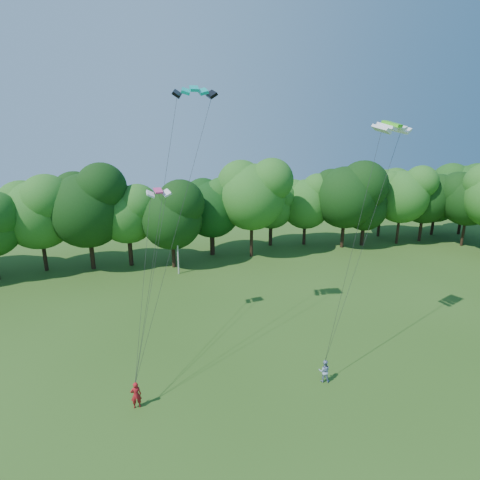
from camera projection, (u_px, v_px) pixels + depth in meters
name	position (u px, v px, depth m)	size (l,w,h in m)	color
utility_pole	(177.00, 244.00, 44.33)	(1.43, 0.18, 7.17)	#ADAEA5
kite_flyer_left	(136.00, 395.00, 22.95)	(0.65, 0.43, 1.78)	#A6151A
kite_flyer_right	(324.00, 371.00, 25.41)	(0.78, 0.61, 1.61)	#889BBD
kite_teal	(194.00, 89.00, 25.94)	(3.12, 1.67, 0.57)	#05AA9D
kite_green	(392.00, 124.00, 25.62)	(3.24, 2.26, 0.52)	#4AD01F
kite_pink	(158.00, 191.00, 29.30)	(1.97, 1.13, 0.40)	#DB3C80
tree_back_center	(212.00, 200.00, 50.44)	(8.52, 8.52, 12.40)	#322013
tree_back_east	(383.00, 189.00, 59.83)	(8.67, 8.67, 12.61)	#312413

